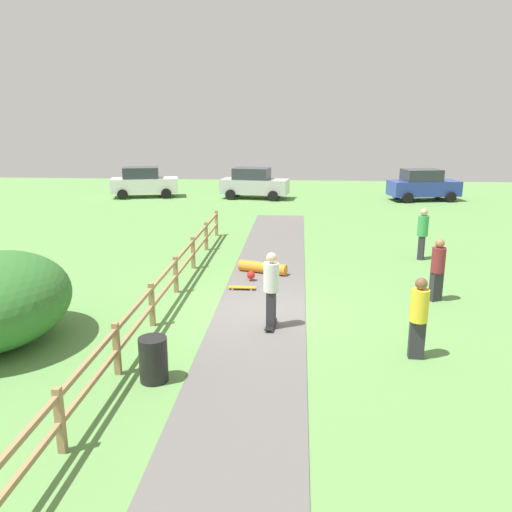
{
  "coord_description": "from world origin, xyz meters",
  "views": [
    {
      "loc": [
        0.97,
        -13.29,
        5.03
      ],
      "look_at": [
        -0.28,
        1.89,
        1.0
      ],
      "focal_mm": 37.02,
      "sensor_mm": 36.0,
      "label": 1
    }
  ],
  "objects_px": {
    "bystander_maroon": "(438,267)",
    "parked_car_silver": "(254,183)",
    "skater_riding": "(271,286)",
    "trash_bin": "(153,359)",
    "parked_car_white": "(144,182)",
    "skater_fallen": "(262,268)",
    "bystander_yellow": "(419,314)",
    "bystander_green": "(423,231)",
    "skateboard_loose": "(242,287)",
    "parked_car_blue": "(423,185)"
  },
  "relations": [
    {
      "from": "skater_riding",
      "to": "parked_car_blue",
      "type": "bearing_deg",
      "value": 68.75
    },
    {
      "from": "bystander_green",
      "to": "skateboard_loose",
      "type": "bearing_deg",
      "value": -146.27
    },
    {
      "from": "trash_bin",
      "to": "parked_car_white",
      "type": "height_order",
      "value": "parked_car_white"
    },
    {
      "from": "parked_car_silver",
      "to": "skateboard_loose",
      "type": "bearing_deg",
      "value": -86.18
    },
    {
      "from": "bystander_maroon",
      "to": "bystander_yellow",
      "type": "xyz_separation_m",
      "value": [
        -1.31,
        -3.77,
        0.01
      ]
    },
    {
      "from": "skater_riding",
      "to": "skater_fallen",
      "type": "bearing_deg",
      "value": 96.96
    },
    {
      "from": "parked_car_blue",
      "to": "skateboard_loose",
      "type": "bearing_deg",
      "value": -116.81
    },
    {
      "from": "bystander_maroon",
      "to": "parked_car_white",
      "type": "bearing_deg",
      "value": 126.48
    },
    {
      "from": "trash_bin",
      "to": "bystander_maroon",
      "type": "bearing_deg",
      "value": 38.2
    },
    {
      "from": "skater_riding",
      "to": "parked_car_white",
      "type": "bearing_deg",
      "value": 113.88
    },
    {
      "from": "bystander_maroon",
      "to": "skateboard_loose",
      "type": "bearing_deg",
      "value": 175.21
    },
    {
      "from": "bystander_green",
      "to": "skater_riding",
      "type": "bearing_deg",
      "value": -126.33
    },
    {
      "from": "skater_riding",
      "to": "bystander_maroon",
      "type": "bearing_deg",
      "value": 27.72
    },
    {
      "from": "skateboard_loose",
      "to": "parked_car_blue",
      "type": "bearing_deg",
      "value": 63.19
    },
    {
      "from": "skater_fallen",
      "to": "parked_car_silver",
      "type": "relative_size",
      "value": 0.38
    },
    {
      "from": "parked_car_white",
      "to": "bystander_green",
      "type": "bearing_deg",
      "value": -44.55
    },
    {
      "from": "skater_riding",
      "to": "bystander_green",
      "type": "height_order",
      "value": "skater_riding"
    },
    {
      "from": "skater_fallen",
      "to": "bystander_maroon",
      "type": "bearing_deg",
      "value": -23.39
    },
    {
      "from": "skater_riding",
      "to": "bystander_green",
      "type": "xyz_separation_m",
      "value": [
        5.08,
        6.91,
        -0.05
      ]
    },
    {
      "from": "bystander_green",
      "to": "trash_bin",
      "type": "bearing_deg",
      "value": -126.46
    },
    {
      "from": "bystander_yellow",
      "to": "parked_car_blue",
      "type": "height_order",
      "value": "parked_car_blue"
    },
    {
      "from": "bystander_green",
      "to": "bystander_yellow",
      "type": "relative_size",
      "value": 1.03
    },
    {
      "from": "trash_bin",
      "to": "parked_car_blue",
      "type": "relative_size",
      "value": 0.2
    },
    {
      "from": "skateboard_loose",
      "to": "parked_car_blue",
      "type": "relative_size",
      "value": 0.18
    },
    {
      "from": "skater_fallen",
      "to": "bystander_yellow",
      "type": "xyz_separation_m",
      "value": [
        3.75,
        -5.97,
        0.8
      ]
    },
    {
      "from": "trash_bin",
      "to": "parked_car_silver",
      "type": "relative_size",
      "value": 0.2
    },
    {
      "from": "parked_car_silver",
      "to": "parked_car_blue",
      "type": "distance_m",
      "value": 10.46
    },
    {
      "from": "parked_car_silver",
      "to": "skater_riding",
      "type": "bearing_deg",
      "value": -83.93
    },
    {
      "from": "trash_bin",
      "to": "bystander_yellow",
      "type": "relative_size",
      "value": 0.5
    },
    {
      "from": "skater_riding",
      "to": "bystander_maroon",
      "type": "distance_m",
      "value": 5.1
    },
    {
      "from": "skater_fallen",
      "to": "parked_car_silver",
      "type": "height_order",
      "value": "parked_car_silver"
    },
    {
      "from": "skateboard_loose",
      "to": "bystander_green",
      "type": "bearing_deg",
      "value": 33.73
    },
    {
      "from": "bystander_maroon",
      "to": "parked_car_white",
      "type": "height_order",
      "value": "parked_car_white"
    },
    {
      "from": "trash_bin",
      "to": "parked_car_white",
      "type": "distance_m",
      "value": 25.04
    },
    {
      "from": "skater_fallen",
      "to": "parked_car_white",
      "type": "bearing_deg",
      "value": 117.97
    },
    {
      "from": "bystander_yellow",
      "to": "parked_car_blue",
      "type": "distance_m",
      "value": 23.07
    },
    {
      "from": "trash_bin",
      "to": "skater_riding",
      "type": "bearing_deg",
      "value": 53.22
    },
    {
      "from": "trash_bin",
      "to": "bystander_green",
      "type": "relative_size",
      "value": 0.48
    },
    {
      "from": "bystander_maroon",
      "to": "bystander_yellow",
      "type": "distance_m",
      "value": 4.0
    },
    {
      "from": "bystander_green",
      "to": "parked_car_silver",
      "type": "distance_m",
      "value": 16.0
    },
    {
      "from": "bystander_maroon",
      "to": "skater_fallen",
      "type": "bearing_deg",
      "value": 156.61
    },
    {
      "from": "bystander_yellow",
      "to": "bystander_maroon",
      "type": "bearing_deg",
      "value": 70.8
    },
    {
      "from": "skater_riding",
      "to": "parked_car_blue",
      "type": "height_order",
      "value": "parked_car_blue"
    },
    {
      "from": "bystander_green",
      "to": "parked_car_silver",
      "type": "xyz_separation_m",
      "value": [
        -7.33,
        14.22,
        -0.08
      ]
    },
    {
      "from": "skater_riding",
      "to": "bystander_maroon",
      "type": "relative_size",
      "value": 1.06
    },
    {
      "from": "bystander_maroon",
      "to": "parked_car_silver",
      "type": "height_order",
      "value": "parked_car_silver"
    },
    {
      "from": "parked_car_silver",
      "to": "parked_car_blue",
      "type": "relative_size",
      "value": 0.99
    },
    {
      "from": "bystander_green",
      "to": "parked_car_silver",
      "type": "bearing_deg",
      "value": 117.26
    },
    {
      "from": "bystander_maroon",
      "to": "bystander_green",
      "type": "xyz_separation_m",
      "value": [
        0.57,
        4.54,
        0.04
      ]
    },
    {
      "from": "skater_riding",
      "to": "bystander_yellow",
      "type": "distance_m",
      "value": 3.49
    }
  ]
}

